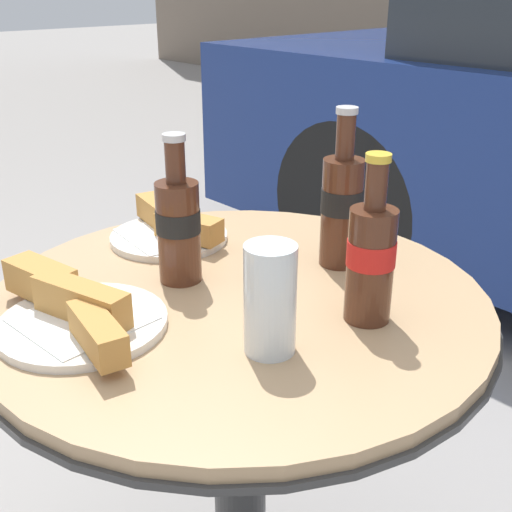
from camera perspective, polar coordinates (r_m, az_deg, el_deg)
bistro_table at (r=1.04m, az=-1.55°, el=-11.09°), size 0.76×0.76×0.73m
cola_bottle_left at (r=1.03m, az=7.64°, el=4.49°), size 0.07×0.07×0.26m
cola_bottle_right at (r=0.97m, az=-6.92°, el=2.73°), size 0.07×0.07×0.23m
cola_bottle_center at (r=0.86m, az=10.17°, el=-0.14°), size 0.07×0.07×0.23m
drinking_glass at (r=0.79m, az=1.26°, el=-4.29°), size 0.07×0.07×0.14m
lunch_plate_near at (r=0.89m, az=-15.69°, el=-4.79°), size 0.30×0.23×0.06m
lunch_plate_far at (r=1.16m, az=-7.58°, el=2.45°), size 0.23×0.21×0.06m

